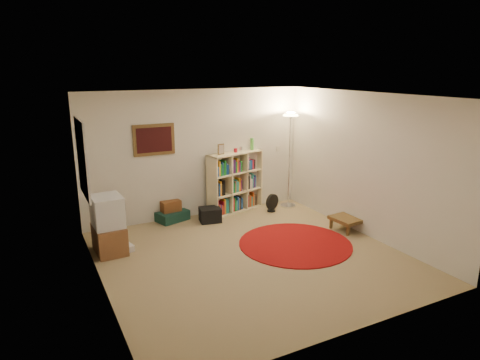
# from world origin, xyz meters

# --- Properties ---
(room) EXTENTS (4.54, 4.54, 2.54)m
(room) POSITION_xyz_m (-0.05, 0.05, 1.26)
(room) COLOR #937C56
(room) RESTS_ON ground
(bookshelf) EXTENTS (1.28, 0.66, 1.48)m
(bookshelf) POSITION_xyz_m (0.75, 2.14, 0.60)
(bookshelf) COLOR #FFE6AA
(bookshelf) RESTS_ON ground
(floor_lamp) EXTENTS (0.41, 0.41, 2.02)m
(floor_lamp) POSITION_xyz_m (1.91, 1.88, 1.67)
(floor_lamp) COLOR white
(floor_lamp) RESTS_ON ground
(floor_fan) EXTENTS (0.33, 0.22, 0.37)m
(floor_fan) POSITION_xyz_m (1.42, 1.73, 0.19)
(floor_fan) COLOR black
(floor_fan) RESTS_ON ground
(tv_stand) EXTENTS (0.48, 0.66, 0.94)m
(tv_stand) POSITION_xyz_m (-1.94, 1.20, 0.45)
(tv_stand) COLOR brown
(tv_stand) RESTS_ON ground
(dvd_box) EXTENTS (0.37, 0.33, 0.10)m
(dvd_box) POSITION_xyz_m (-1.77, 1.13, 0.05)
(dvd_box) COLOR silver
(dvd_box) RESTS_ON ground
(suitcase) EXTENTS (0.67, 0.53, 0.19)m
(suitcase) POSITION_xyz_m (-0.58, 2.16, 0.09)
(suitcase) COLOR #123229
(suitcase) RESTS_ON ground
(wicker_basket) EXTENTS (0.40, 0.30, 0.21)m
(wicker_basket) POSITION_xyz_m (-0.61, 2.19, 0.29)
(wicker_basket) COLOR brown
(wicker_basket) RESTS_ON suitcase
(duffel_bag) EXTENTS (0.45, 0.40, 0.27)m
(duffel_bag) POSITION_xyz_m (0.05, 1.77, 0.14)
(duffel_bag) COLOR black
(duffel_bag) RESTS_ON ground
(paper_towel) EXTENTS (0.14, 0.14, 0.24)m
(paper_towel) POSITION_xyz_m (-0.06, 1.94, 0.12)
(paper_towel) COLOR white
(paper_towel) RESTS_ON ground
(red_rug) EXTENTS (1.90, 1.90, 0.02)m
(red_rug) POSITION_xyz_m (0.89, 0.10, 0.01)
(red_rug) COLOR maroon
(red_rug) RESTS_ON ground
(side_table) EXTENTS (0.58, 0.58, 0.24)m
(side_table) POSITION_xyz_m (2.13, 0.22, 0.20)
(side_table) COLOR #523B1D
(side_table) RESTS_ON ground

